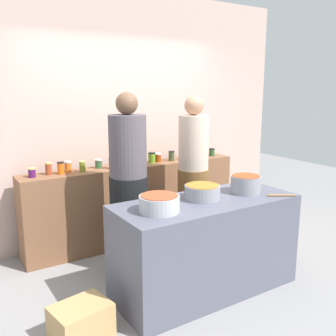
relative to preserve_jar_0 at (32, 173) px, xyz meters
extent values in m
plane|color=gray|center=(1.19, -1.10, -1.00)|extent=(12.00, 12.00, 0.00)
cube|color=#C0A296|center=(1.19, 0.35, 0.50)|extent=(4.80, 0.12, 3.00)
cube|color=brown|center=(1.19, 0.00, -0.53)|extent=(2.70, 0.36, 0.95)
cube|color=#535564|center=(1.19, -1.40, -0.57)|extent=(1.70, 0.70, 0.87)
cylinder|color=#4F1759|center=(0.00, 0.00, -0.01)|extent=(0.07, 0.07, 0.09)
cylinder|color=#D6C666|center=(0.00, 0.00, 0.04)|extent=(0.08, 0.08, 0.01)
cylinder|color=#953F23|center=(0.18, 0.03, 0.01)|extent=(0.07, 0.07, 0.12)
cylinder|color=#D6C666|center=(0.18, 0.03, 0.08)|extent=(0.07, 0.07, 0.01)
cylinder|color=orange|center=(0.29, -0.02, 0.01)|extent=(0.07, 0.07, 0.12)
cylinder|color=black|center=(0.29, -0.02, 0.08)|extent=(0.07, 0.07, 0.01)
cylinder|color=#CA6A23|center=(0.39, 0.04, 0.00)|extent=(0.08, 0.08, 0.11)
cylinder|color=silver|center=(0.39, 0.04, 0.06)|extent=(0.08, 0.08, 0.01)
cylinder|color=olive|center=(0.53, -0.02, 0.00)|extent=(0.07, 0.07, 0.11)
cylinder|color=#D6C666|center=(0.53, -0.02, 0.06)|extent=(0.07, 0.07, 0.01)
cylinder|color=#355B37|center=(0.75, 0.06, -0.01)|extent=(0.08, 0.08, 0.09)
cylinder|color=silver|center=(0.75, 0.06, 0.05)|extent=(0.08, 0.08, 0.01)
cylinder|color=brown|center=(0.87, -0.06, 0.01)|extent=(0.07, 0.07, 0.11)
cylinder|color=black|center=(0.87, -0.06, 0.07)|extent=(0.08, 0.08, 0.02)
cylinder|color=gold|center=(1.14, -0.04, 0.00)|extent=(0.08, 0.08, 0.11)
cylinder|color=black|center=(1.14, -0.04, 0.06)|extent=(0.09, 0.09, 0.01)
cylinder|color=#4A1646|center=(1.29, -0.04, 0.01)|extent=(0.07, 0.07, 0.11)
cylinder|color=#D6C666|center=(1.29, -0.04, 0.07)|extent=(0.07, 0.07, 0.01)
cylinder|color=#5F9224|center=(1.42, 0.00, 0.01)|extent=(0.09, 0.09, 0.12)
cylinder|color=black|center=(1.42, 0.00, 0.07)|extent=(0.09, 0.09, 0.01)
cylinder|color=#87330E|center=(1.52, 0.02, 0.00)|extent=(0.08, 0.08, 0.09)
cylinder|color=silver|center=(1.52, 0.02, 0.05)|extent=(0.09, 0.09, 0.01)
cylinder|color=#3A4929|center=(1.71, -0.01, 0.01)|extent=(0.07, 0.07, 0.11)
cylinder|color=black|center=(1.71, -0.01, 0.07)|extent=(0.08, 0.08, 0.01)
cylinder|color=#AD3B1E|center=(1.91, -0.07, 0.01)|extent=(0.07, 0.07, 0.13)
cylinder|color=silver|center=(1.91, -0.07, 0.08)|extent=(0.08, 0.08, 0.02)
cylinder|color=olive|center=(2.08, -0.07, 0.00)|extent=(0.08, 0.08, 0.11)
cylinder|color=black|center=(2.08, -0.07, 0.06)|extent=(0.08, 0.08, 0.01)
cylinder|color=red|center=(2.21, 0.07, 0.00)|extent=(0.08, 0.08, 0.09)
cylinder|color=silver|center=(2.21, 0.07, 0.05)|extent=(0.09, 0.09, 0.01)
cylinder|color=#28542D|center=(2.35, -0.02, 0.00)|extent=(0.07, 0.07, 0.09)
cylinder|color=black|center=(2.35, -0.02, 0.05)|extent=(0.08, 0.08, 0.01)
cylinder|color=#B7B7BC|center=(0.66, -1.45, -0.06)|extent=(0.33, 0.33, 0.13)
cylinder|color=#9C4427|center=(0.66, -1.45, 0.01)|extent=(0.31, 0.31, 0.00)
cylinder|color=gray|center=(1.17, -1.35, -0.07)|extent=(0.32, 0.32, 0.13)
cylinder|color=#B46825|center=(1.17, -1.35, 0.00)|extent=(0.30, 0.30, 0.00)
cylinder|color=gray|center=(1.65, -1.41, -0.05)|extent=(0.29, 0.29, 0.16)
cylinder|color=brown|center=(1.65, -1.41, 0.04)|extent=(0.26, 0.26, 0.00)
cylinder|color=#9E703D|center=(1.85, -1.68, -0.12)|extent=(0.23, 0.16, 0.02)
cylinder|color=black|center=(0.78, -0.65, -0.50)|extent=(0.39, 0.39, 0.99)
cylinder|color=#50484F|center=(0.78, -0.65, 0.30)|extent=(0.37, 0.37, 0.61)
sphere|color=brown|center=(0.78, -0.65, 0.71)|extent=(0.22, 0.22, 0.22)
cylinder|color=brown|center=(1.59, -0.64, -0.52)|extent=(0.35, 0.35, 0.97)
cylinder|color=beige|center=(1.59, -0.64, 0.27)|extent=(0.33, 0.33, 0.60)
sphere|color=tan|center=(1.59, -0.64, 0.67)|extent=(0.21, 0.21, 0.21)
cube|color=tan|center=(-0.04, -1.46, -0.87)|extent=(0.47, 0.39, 0.26)
camera|label=1|loc=(-0.85, -3.97, 0.86)|focal=40.48mm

